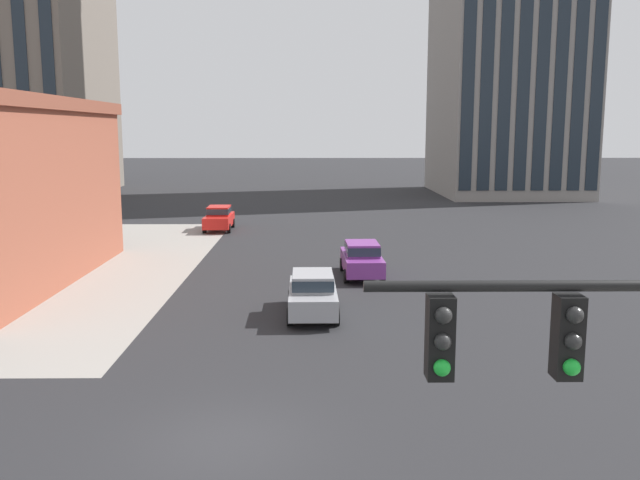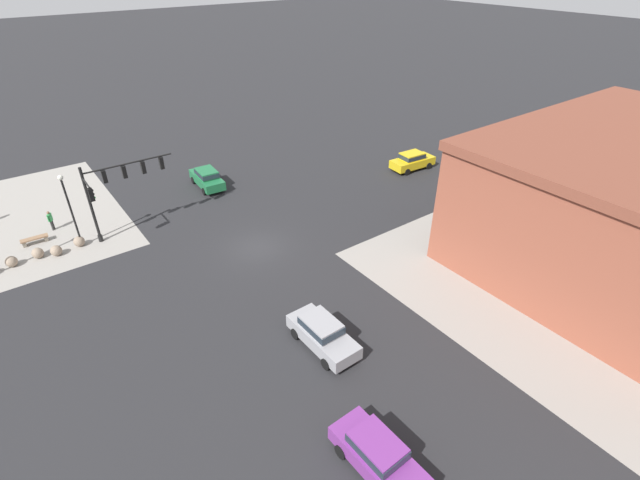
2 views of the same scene
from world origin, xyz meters
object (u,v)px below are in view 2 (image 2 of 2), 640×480
bollard_sphere_curb_b (56,251)px  street_lamp_corner_near (69,203)px  car_main_southbound_far (322,333)px  pedestrian_near_bench (50,219)px  car_main_northbound_near (512,168)px  bollard_sphere_curb_c (38,253)px  bench_near_signal (35,240)px  car_main_southbound_near (207,178)px  car_cross_eastbound (378,455)px  bollard_sphere_curb_d (11,262)px  bollard_sphere_curb_a (79,241)px  car_cross_westbound (412,160)px  traffic_signal_main (112,187)px

bollard_sphere_curb_b → street_lamp_corner_near: 3.52m
street_lamp_corner_near → car_main_southbound_far: (-8.00, 18.29, -2.53)m
pedestrian_near_bench → car_main_northbound_near: size_ratio=0.35×
bollard_sphere_curb_c → bench_near_signal: bollard_sphere_curb_c is taller
bench_near_signal → car_main_southbound_near: car_main_southbound_near is taller
bollard_sphere_curb_b → car_cross_eastbound: 25.95m
bench_near_signal → car_main_southbound_near: 14.20m
street_lamp_corner_near → car_cross_eastbound: 25.97m
car_main_southbound_near → car_main_southbound_far: 22.10m
car_main_northbound_near → car_main_southbound_near: 28.00m
bollard_sphere_curb_d → bench_near_signal: bollard_sphere_curb_d is taller
bollard_sphere_curb_b → bollard_sphere_curb_a: bearing=-168.0°
bollard_sphere_curb_c → pedestrian_near_bench: size_ratio=0.48×
street_lamp_corner_near → car_main_southbound_far: bearing=113.6°
street_lamp_corner_near → car_main_northbound_near: bearing=162.1°
bollard_sphere_curb_b → car_main_southbound_near: bearing=-163.6°
car_main_southbound_near → bench_near_signal: bearing=5.2°
street_lamp_corner_near → car_cross_westbound: 29.53m
bollard_sphere_curb_a → car_cross_eastbound: (-5.78, 25.22, 0.54)m
traffic_signal_main → bollard_sphere_curb_a: traffic_signal_main is taller
street_lamp_corner_near → car_main_southbound_far: size_ratio=1.25×
bollard_sphere_curb_a → bench_near_signal: (2.53, -2.26, -0.05)m
street_lamp_corner_near → car_cross_westbound: size_ratio=1.22×
bench_near_signal → car_cross_eastbound: car_cross_eastbound is taller
bollard_sphere_curb_b → bench_near_signal: 2.77m
bollard_sphere_curb_a → bollard_sphere_curb_d: size_ratio=1.00×
car_main_southbound_near → bollard_sphere_curb_a: bearing=17.0°
bench_near_signal → car_main_northbound_near: 40.22m
bollard_sphere_curb_a → bench_near_signal: 3.39m
car_main_southbound_far → car_cross_westbound: same height
car_cross_westbound → bollard_sphere_curb_a: bearing=-8.8°
car_main_southbound_near → car_cross_westbound: same height
traffic_signal_main → pedestrian_near_bench: bearing=-44.6°
bollard_sphere_curb_a → bench_near_signal: bollard_sphere_curb_a is taller
car_main_northbound_near → car_cross_eastbound: (29.54, 13.88, 0.00)m
bollard_sphere_curb_a → car_cross_westbound: bearing=171.2°
bench_near_signal → street_lamp_corner_near: bearing=139.7°
car_main_southbound_far → pedestrian_near_bench: bearing=-67.2°
bollard_sphere_curb_c → bollard_sphere_curb_d: (1.60, 0.08, 0.00)m
bollard_sphere_curb_b → bench_near_signal: size_ratio=0.42×
pedestrian_near_bench → bench_near_signal: bearing=43.3°
bench_near_signal → pedestrian_near_bench: pedestrian_near_bench is taller
bollard_sphere_curb_b → traffic_signal_main: bearing=179.1°
bollard_sphere_curb_a → bollard_sphere_curb_d: same height
street_lamp_corner_near → car_main_northbound_near: (-35.19, 11.35, -2.53)m
street_lamp_corner_near → car_main_southbound_near: size_ratio=1.22×
bollard_sphere_curb_d → car_cross_eastbound: 27.16m
street_lamp_corner_near → bench_near_signal: bearing=-40.3°
bollard_sphere_curb_c → car_cross_westbound: bearing=171.7°
bollard_sphere_curb_d → bollard_sphere_curb_a: bearing=179.8°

